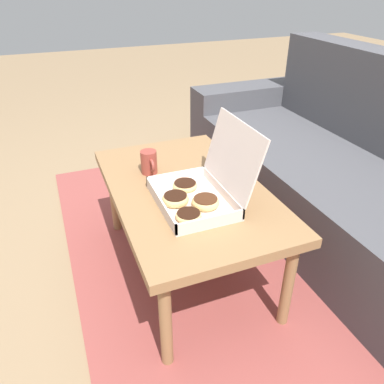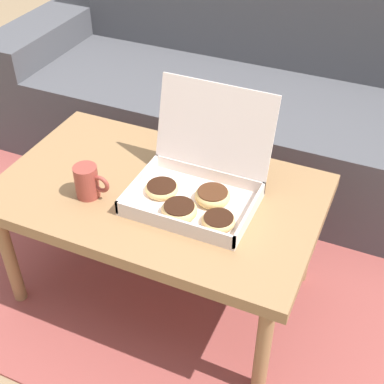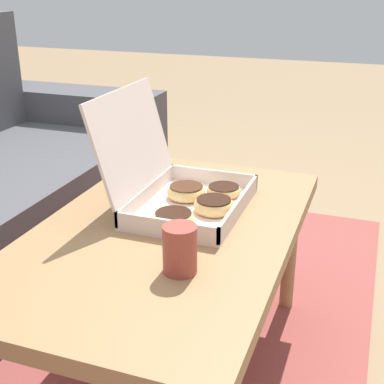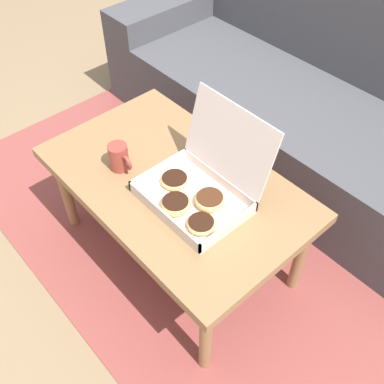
{
  "view_description": "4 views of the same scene",
  "coord_description": "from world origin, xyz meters",
  "px_view_note": "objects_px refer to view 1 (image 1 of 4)",
  "views": [
    {
      "loc": [
        1.28,
        -0.6,
        1.25
      ],
      "look_at": [
        0.13,
        -0.14,
        0.51
      ],
      "focal_mm": 35.0,
      "sensor_mm": 36.0,
      "label": 1
    },
    {
      "loc": [
        0.62,
        -1.26,
        1.48
      ],
      "look_at": [
        0.13,
        -0.14,
        0.51
      ],
      "focal_mm": 50.0,
      "sensor_mm": 36.0,
      "label": 2
    },
    {
      "loc": [
        -1.09,
        -0.58,
        1.03
      ],
      "look_at": [
        0.13,
        -0.14,
        0.51
      ],
      "focal_mm": 50.0,
      "sensor_mm": 36.0,
      "label": 3
    },
    {
      "loc": [
        0.9,
        -0.84,
        1.62
      ],
      "look_at": [
        0.13,
        -0.14,
        0.51
      ],
      "focal_mm": 42.0,
      "sensor_mm": 36.0,
      "label": 4
    }
  ],
  "objects_px": {
    "couch": "(353,181)",
    "pastry_box": "(199,190)",
    "coffee_table": "(187,196)",
    "coffee_mug": "(149,162)"
  },
  "relations": [
    {
      "from": "couch",
      "to": "coffee_table",
      "type": "xyz_separation_m",
      "value": [
        0.0,
        -0.93,
        0.11
      ]
    },
    {
      "from": "coffee_mug",
      "to": "pastry_box",
      "type": "bearing_deg",
      "value": 19.89
    },
    {
      "from": "couch",
      "to": "pastry_box",
      "type": "xyz_separation_m",
      "value": [
        0.13,
        -0.92,
        0.21
      ]
    },
    {
      "from": "couch",
      "to": "coffee_mug",
      "type": "height_order",
      "value": "couch"
    },
    {
      "from": "coffee_mug",
      "to": "couch",
      "type": "bearing_deg",
      "value": 80.21
    },
    {
      "from": "coffee_table",
      "to": "coffee_mug",
      "type": "distance_m",
      "value": 0.23
    },
    {
      "from": "couch",
      "to": "pastry_box",
      "type": "distance_m",
      "value": 0.96
    },
    {
      "from": "coffee_table",
      "to": "pastry_box",
      "type": "bearing_deg",
      "value": 1.12
    },
    {
      "from": "couch",
      "to": "pastry_box",
      "type": "bearing_deg",
      "value": -81.99
    },
    {
      "from": "pastry_box",
      "to": "coffee_mug",
      "type": "xyz_separation_m",
      "value": [
        -0.31,
        -0.11,
        -0.0
      ]
    }
  ]
}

